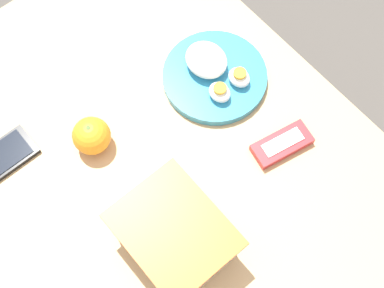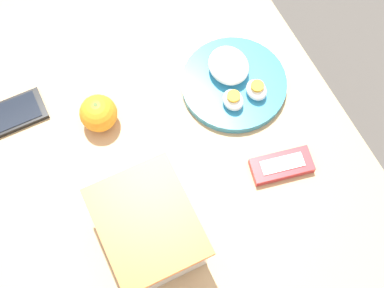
# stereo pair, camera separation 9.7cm
# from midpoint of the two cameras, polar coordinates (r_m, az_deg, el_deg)

# --- Properties ---
(ground_plane) EXTENTS (10.00, 10.00, 0.00)m
(ground_plane) POSITION_cam_midpoint_polar(r_m,az_deg,el_deg) (1.73, -0.31, -11.16)
(ground_plane) COLOR #4C4742
(table) EXTENTS (0.99, 0.72, 0.77)m
(table) POSITION_cam_midpoint_polar(r_m,az_deg,el_deg) (1.08, -0.49, -3.72)
(table) COLOR tan
(table) RESTS_ON ground_plane
(food_container) EXTENTS (0.19, 0.15, 0.10)m
(food_container) POSITION_cam_midpoint_polar(r_m,az_deg,el_deg) (0.90, -1.57, -9.51)
(food_container) COLOR white
(food_container) RESTS_ON table
(orange_fruit) EXTENTS (0.07, 0.07, 0.07)m
(orange_fruit) POSITION_cam_midpoint_polar(r_m,az_deg,el_deg) (0.99, -7.24, 2.95)
(orange_fruit) COLOR orange
(orange_fruit) RESTS_ON table
(rice_plate) EXTENTS (0.21, 0.21, 0.06)m
(rice_plate) POSITION_cam_midpoint_polar(r_m,az_deg,el_deg) (1.05, 7.11, 6.44)
(rice_plate) COLOR teal
(rice_plate) RESTS_ON table
(candy_bar) EXTENTS (0.07, 0.12, 0.02)m
(candy_bar) POSITION_cam_midpoint_polar(r_m,az_deg,el_deg) (1.00, 12.29, -2.59)
(candy_bar) COLOR #B7282D
(candy_bar) RESTS_ON table
(cell_phone) EXTENTS (0.07, 0.14, 0.01)m
(cell_phone) POSITION_cam_midpoint_polar(r_m,az_deg,el_deg) (1.06, -16.66, 2.54)
(cell_phone) COLOR black
(cell_phone) RESTS_ON table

